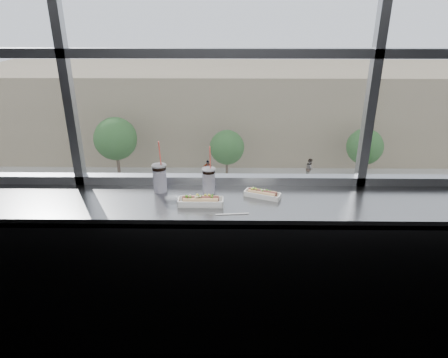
{
  "coord_description": "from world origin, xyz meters",
  "views": [
    {
      "loc": [
        0.06,
        -1.13,
        2.25
      ],
      "look_at": [
        0.03,
        1.23,
        1.25
      ],
      "focal_mm": 32.0,
      "sensor_mm": 36.0,
      "label": 1
    }
  ],
  "objects_px": {
    "car_far_a": "(73,189)",
    "tree_right": "(365,147)",
    "hotdog_tray_right": "(262,194)",
    "hotdog_tray_left": "(201,201)",
    "loose_straw": "(232,214)",
    "car_near_b": "(79,248)",
    "wrapper": "(173,198)",
    "car_far_c": "(412,190)",
    "car_near_d": "(344,249)",
    "pedestrian_c": "(310,167)",
    "soda_cup_left": "(160,177)",
    "tree_left": "(116,139)",
    "pedestrian_b": "(208,168)",
    "soda_cup_right": "(209,180)",
    "tree_center": "(227,147)"
  },
  "relations": [
    {
      "from": "car_near_d",
      "to": "soda_cup_right",
      "type": "bearing_deg",
      "value": 153.15
    },
    {
      "from": "tree_left",
      "to": "tree_center",
      "type": "bearing_deg",
      "value": 0.0
    },
    {
      "from": "soda_cup_right",
      "to": "loose_straw",
      "type": "height_order",
      "value": "soda_cup_right"
    },
    {
      "from": "hotdog_tray_right",
      "to": "loose_straw",
      "type": "bearing_deg",
      "value": -106.74
    },
    {
      "from": "car_near_b",
      "to": "pedestrian_c",
      "type": "distance_m",
      "value": 19.64
    },
    {
      "from": "car_far_a",
      "to": "tree_right",
      "type": "distance_m",
      "value": 22.83
    },
    {
      "from": "pedestrian_c",
      "to": "hotdog_tray_right",
      "type": "bearing_deg",
      "value": 167.15
    },
    {
      "from": "car_near_b",
      "to": "tree_right",
      "type": "distance_m",
      "value": 22.68
    },
    {
      "from": "car_far_c",
      "to": "pedestrian_b",
      "type": "relative_size",
      "value": 3.31
    },
    {
      "from": "soda_cup_right",
      "to": "car_near_b",
      "type": "relative_size",
      "value": 0.05
    },
    {
      "from": "hotdog_tray_left",
      "to": "soda_cup_right",
      "type": "relative_size",
      "value": 0.85
    },
    {
      "from": "loose_straw",
      "to": "pedestrian_b",
      "type": "distance_m",
      "value": 31.09
    },
    {
      "from": "soda_cup_left",
      "to": "tree_left",
      "type": "relative_size",
      "value": 0.07
    },
    {
      "from": "car_near_d",
      "to": "hotdog_tray_right",
      "type": "bearing_deg",
      "value": 154.33
    },
    {
      "from": "wrapper",
      "to": "pedestrian_c",
      "type": "xyz_separation_m",
      "value": [
        7.18,
        28.9,
        -11.01
      ]
    },
    {
      "from": "wrapper",
      "to": "car_far_c",
      "type": "distance_m",
      "value": 29.98
    },
    {
      "from": "loose_straw",
      "to": "car_far_a",
      "type": "xyz_separation_m",
      "value": [
        -11.48,
        24.48,
        -11.01
      ]
    },
    {
      "from": "soda_cup_left",
      "to": "car_near_d",
      "type": "xyz_separation_m",
      "value": [
        6.78,
        16.14,
        -11.01
      ]
    },
    {
      "from": "car_far_a",
      "to": "car_near_b",
      "type": "distance_m",
      "value": 8.63
    },
    {
      "from": "soda_cup_left",
      "to": "pedestrian_c",
      "type": "distance_m",
      "value": 31.69
    },
    {
      "from": "hotdog_tray_left",
      "to": "car_near_b",
      "type": "distance_m",
      "value": 21.27
    },
    {
      "from": "soda_cup_right",
      "to": "loose_straw",
      "type": "bearing_deg",
      "value": -63.14
    },
    {
      "from": "hotdog_tray_left",
      "to": "tree_right",
      "type": "bearing_deg",
      "value": 68.62
    },
    {
      "from": "car_near_b",
      "to": "soda_cup_right",
      "type": "bearing_deg",
      "value": -154.67
    },
    {
      "from": "loose_straw",
      "to": "car_near_d",
      "type": "xyz_separation_m",
      "value": [
        6.29,
        16.48,
        -10.91
      ]
    },
    {
      "from": "soda_cup_left",
      "to": "car_near_b",
      "type": "relative_size",
      "value": 0.06
    },
    {
      "from": "car_far_a",
      "to": "hotdog_tray_left",
      "type": "bearing_deg",
      "value": -162.14
    },
    {
      "from": "car_near_b",
      "to": "tree_center",
      "type": "distance_m",
      "value": 14.57
    },
    {
      "from": "wrapper",
      "to": "tree_center",
      "type": "height_order",
      "value": "wrapper"
    },
    {
      "from": "soda_cup_right",
      "to": "pedestrian_b",
      "type": "relative_size",
      "value": 0.17
    },
    {
      "from": "car_near_d",
      "to": "tree_right",
      "type": "height_order",
      "value": "tree_right"
    },
    {
      "from": "pedestrian_c",
      "to": "tree_left",
      "type": "distance_m",
      "value": 16.15
    },
    {
      "from": "hotdog_tray_left",
      "to": "loose_straw",
      "type": "relative_size",
      "value": 1.41
    },
    {
      "from": "car_near_d",
      "to": "tree_right",
      "type": "bearing_deg",
      "value": -26.12
    },
    {
      "from": "soda_cup_right",
      "to": "car_far_c",
      "type": "height_order",
      "value": "soda_cup_right"
    },
    {
      "from": "soda_cup_right",
      "to": "tree_left",
      "type": "xyz_separation_m",
      "value": [
        -8.99,
        28.17,
        -8.52
      ]
    },
    {
      "from": "car_far_a",
      "to": "hotdog_tray_right",
      "type": "bearing_deg",
      "value": -161.25
    },
    {
      "from": "car_far_a",
      "to": "car_far_c",
      "type": "xyz_separation_m",
      "value": [
        24.85,
        0.0,
        0.06
      ]
    },
    {
      "from": "soda_cup_right",
      "to": "tree_right",
      "type": "bearing_deg",
      "value": 68.57
    },
    {
      "from": "hotdog_tray_left",
      "to": "pedestrian_c",
      "type": "distance_m",
      "value": 31.78
    },
    {
      "from": "hotdog_tray_right",
      "to": "car_near_b",
      "type": "bearing_deg",
      "value": 139.71
    },
    {
      "from": "hotdog_tray_right",
      "to": "pedestrian_c",
      "type": "distance_m",
      "value": 31.58
    },
    {
      "from": "soda_cup_left",
      "to": "soda_cup_right",
      "type": "relative_size",
      "value": 1.08
    },
    {
      "from": "soda_cup_left",
      "to": "car_far_c",
      "type": "relative_size",
      "value": 0.06
    },
    {
      "from": "tree_center",
      "to": "tree_right",
      "type": "height_order",
      "value": "tree_right"
    },
    {
      "from": "soda_cup_left",
      "to": "tree_center",
      "type": "xyz_separation_m",
      "value": [
        0.31,
        28.14,
        -9.22
      ]
    },
    {
      "from": "car_near_d",
      "to": "pedestrian_c",
      "type": "height_order",
      "value": "car_near_d"
    },
    {
      "from": "loose_straw",
      "to": "pedestrian_b",
      "type": "relative_size",
      "value": 0.1
    },
    {
      "from": "car_far_c",
      "to": "tree_right",
      "type": "xyz_separation_m",
      "value": [
        -2.46,
        4.0,
        1.95
      ]
    },
    {
      "from": "hotdog_tray_left",
      "to": "tree_center",
      "type": "xyz_separation_m",
      "value": [
        0.02,
        28.35,
        -9.14
      ]
    }
  ]
}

